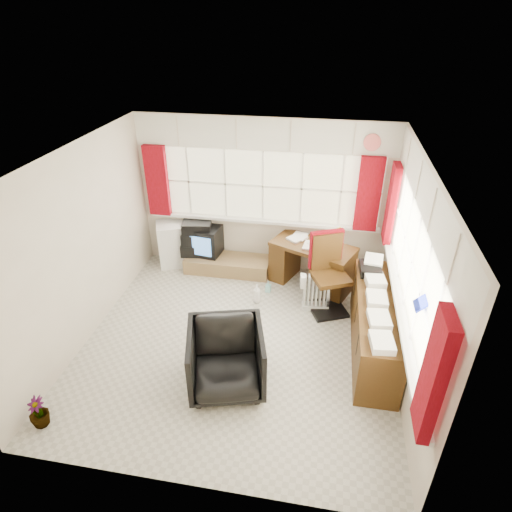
{
  "coord_description": "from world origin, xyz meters",
  "views": [
    {
      "loc": [
        0.98,
        -4.22,
        3.87
      ],
      "look_at": [
        0.14,
        0.55,
        1.03
      ],
      "focal_mm": 30.0,
      "sensor_mm": 36.0,
      "label": 1
    }
  ],
  "objects_px": {
    "mini_fridge": "(172,244)",
    "tv_bench": "(228,264)",
    "desk_lamp": "(337,234)",
    "task_chair": "(327,269)",
    "credenza": "(375,324)",
    "radiator": "(316,295)",
    "crt_tv": "(205,240)",
    "desk": "(312,263)",
    "office_chair": "(226,359)"
  },
  "relations": [
    {
      "from": "radiator",
      "to": "desk",
      "type": "bearing_deg",
      "value": 100.12
    },
    {
      "from": "radiator",
      "to": "credenza",
      "type": "xyz_separation_m",
      "value": [
        0.77,
        -0.73,
        0.16
      ]
    },
    {
      "from": "desk_lamp",
      "to": "credenza",
      "type": "bearing_deg",
      "value": -66.37
    },
    {
      "from": "task_chair",
      "to": "office_chair",
      "type": "bearing_deg",
      "value": -121.27
    },
    {
      "from": "office_chair",
      "to": "mini_fridge",
      "type": "relative_size",
      "value": 1.15
    },
    {
      "from": "task_chair",
      "to": "office_chair",
      "type": "xyz_separation_m",
      "value": [
        -1.07,
        -1.76,
        -0.24
      ]
    },
    {
      "from": "desk_lamp",
      "to": "credenza",
      "type": "distance_m",
      "value": 1.48
    },
    {
      "from": "office_chair",
      "to": "crt_tv",
      "type": "distance_m",
      "value": 2.76
    },
    {
      "from": "credenza",
      "to": "tv_bench",
      "type": "relative_size",
      "value": 1.43
    },
    {
      "from": "crt_tv",
      "to": "mini_fridge",
      "type": "bearing_deg",
      "value": -174.93
    },
    {
      "from": "desk",
      "to": "tv_bench",
      "type": "height_order",
      "value": "desk"
    },
    {
      "from": "task_chair",
      "to": "mini_fridge",
      "type": "distance_m",
      "value": 2.75
    },
    {
      "from": "task_chair",
      "to": "desk",
      "type": "bearing_deg",
      "value": 114.7
    },
    {
      "from": "mini_fridge",
      "to": "tv_bench",
      "type": "bearing_deg",
      "value": -4.64
    },
    {
      "from": "tv_bench",
      "to": "office_chair",
      "type": "bearing_deg",
      "value": -76.85
    },
    {
      "from": "office_chair",
      "to": "mini_fridge",
      "type": "height_order",
      "value": "office_chair"
    },
    {
      "from": "credenza",
      "to": "mini_fridge",
      "type": "relative_size",
      "value": 2.65
    },
    {
      "from": "credenza",
      "to": "tv_bench",
      "type": "xyz_separation_m",
      "value": [
        -2.28,
        1.52,
        -0.27
      ]
    },
    {
      "from": "radiator",
      "to": "crt_tv",
      "type": "height_order",
      "value": "crt_tv"
    },
    {
      "from": "mini_fridge",
      "to": "task_chair",
      "type": "bearing_deg",
      "value": -16.33
    },
    {
      "from": "mini_fridge",
      "to": "credenza",
      "type": "bearing_deg",
      "value": -26.12
    },
    {
      "from": "radiator",
      "to": "tv_bench",
      "type": "height_order",
      "value": "radiator"
    },
    {
      "from": "desk_lamp",
      "to": "office_chair",
      "type": "distance_m",
      "value": 2.53
    },
    {
      "from": "radiator",
      "to": "credenza",
      "type": "distance_m",
      "value": 1.07
    },
    {
      "from": "desk",
      "to": "task_chair",
      "type": "bearing_deg",
      "value": -65.3
    },
    {
      "from": "radiator",
      "to": "mini_fridge",
      "type": "bearing_deg",
      "value": 160.78
    },
    {
      "from": "desk",
      "to": "mini_fridge",
      "type": "relative_size",
      "value": 1.85
    },
    {
      "from": "desk",
      "to": "mini_fridge",
      "type": "distance_m",
      "value": 2.4
    },
    {
      "from": "tv_bench",
      "to": "radiator",
      "type": "bearing_deg",
      "value": -27.59
    },
    {
      "from": "desk",
      "to": "crt_tv",
      "type": "bearing_deg",
      "value": 170.4
    },
    {
      "from": "tv_bench",
      "to": "credenza",
      "type": "bearing_deg",
      "value": -33.71
    },
    {
      "from": "desk",
      "to": "tv_bench",
      "type": "xyz_separation_m",
      "value": [
        -1.4,
        0.17,
        -0.28
      ]
    },
    {
      "from": "desk_lamp",
      "to": "mini_fridge",
      "type": "relative_size",
      "value": 0.54
    },
    {
      "from": "tv_bench",
      "to": "desk",
      "type": "bearing_deg",
      "value": -7.06
    },
    {
      "from": "credenza",
      "to": "desk",
      "type": "bearing_deg",
      "value": 123.05
    },
    {
      "from": "crt_tv",
      "to": "desk_lamp",
      "type": "bearing_deg",
      "value": -11.08
    },
    {
      "from": "radiator",
      "to": "crt_tv",
      "type": "distance_m",
      "value": 2.14
    },
    {
      "from": "desk",
      "to": "credenza",
      "type": "distance_m",
      "value": 1.61
    },
    {
      "from": "task_chair",
      "to": "tv_bench",
      "type": "height_order",
      "value": "task_chair"
    },
    {
      "from": "desk",
      "to": "crt_tv",
      "type": "height_order",
      "value": "desk"
    },
    {
      "from": "tv_bench",
      "to": "mini_fridge",
      "type": "bearing_deg",
      "value": 175.36
    },
    {
      "from": "radiator",
      "to": "desk_lamp",
      "type": "bearing_deg",
      "value": 65.76
    },
    {
      "from": "desk_lamp",
      "to": "task_chair",
      "type": "bearing_deg",
      "value": -103.93
    },
    {
      "from": "office_chair",
      "to": "radiator",
      "type": "distance_m",
      "value": 1.91
    },
    {
      "from": "desk_lamp",
      "to": "crt_tv",
      "type": "distance_m",
      "value": 2.24
    },
    {
      "from": "office_chair",
      "to": "radiator",
      "type": "height_order",
      "value": "office_chair"
    },
    {
      "from": "desk",
      "to": "credenza",
      "type": "bearing_deg",
      "value": -56.95
    },
    {
      "from": "desk_lamp",
      "to": "mini_fridge",
      "type": "bearing_deg",
      "value": 172.31
    },
    {
      "from": "radiator",
      "to": "tv_bench",
      "type": "relative_size",
      "value": 0.41
    },
    {
      "from": "desk",
      "to": "crt_tv",
      "type": "distance_m",
      "value": 1.83
    }
  ]
}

